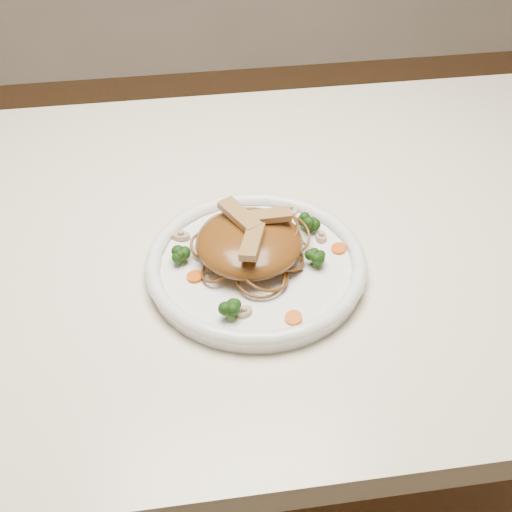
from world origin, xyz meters
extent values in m
plane|color=brown|center=(0.00, 0.00, 0.00)|extent=(4.00, 4.00, 0.00)
cube|color=beige|center=(0.00, 0.00, 0.73)|extent=(1.20, 0.80, 0.04)
cylinder|color=brown|center=(0.54, 0.34, 0.35)|extent=(0.06, 0.06, 0.71)
cylinder|color=white|center=(0.01, -0.09, 0.76)|extent=(0.33, 0.33, 0.02)
ellipsoid|color=#5E3111|center=(0.01, -0.07, 0.79)|extent=(0.14, 0.14, 0.05)
cube|color=#A6824E|center=(0.03, -0.06, 0.82)|extent=(0.06, 0.02, 0.01)
cube|color=#A6824E|center=(0.00, -0.05, 0.82)|extent=(0.05, 0.07, 0.01)
cube|color=#A6824E|center=(0.01, -0.10, 0.82)|extent=(0.04, 0.07, 0.01)
cylinder|color=#E15608|center=(0.05, 0.00, 0.77)|extent=(0.03, 0.03, 0.00)
cylinder|color=#E15608|center=(-0.07, -0.10, 0.77)|extent=(0.02, 0.02, 0.00)
cylinder|color=#E15608|center=(0.13, -0.08, 0.77)|extent=(0.02, 0.02, 0.00)
cylinder|color=#E15608|center=(-0.02, -0.01, 0.77)|extent=(0.03, 0.03, 0.00)
cylinder|color=#E15608|center=(0.04, -0.19, 0.77)|extent=(0.02, 0.02, 0.00)
cylinder|color=tan|center=(-0.01, -0.17, 0.77)|extent=(0.03, 0.03, 0.01)
cylinder|color=tan|center=(0.11, -0.05, 0.77)|extent=(0.02, 0.02, 0.01)
cylinder|color=tan|center=(-0.08, -0.02, 0.77)|extent=(0.03, 0.03, 0.01)
cylinder|color=tan|center=(0.08, 0.01, 0.77)|extent=(0.03, 0.03, 0.01)
camera|label=1|loc=(-0.08, -0.74, 1.37)|focal=48.07mm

